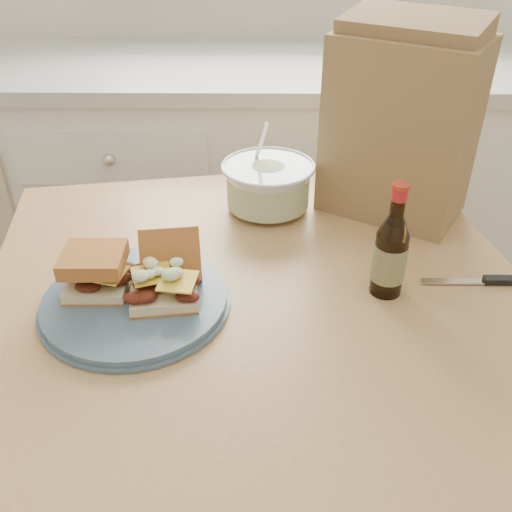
{
  "coord_description": "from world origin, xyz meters",
  "views": [
    {
      "loc": [
        -0.07,
        -0.08,
        1.4
      ],
      "look_at": [
        -0.08,
        0.71,
        0.88
      ],
      "focal_mm": 40.0,
      "sensor_mm": 36.0,
      "label": 1
    }
  ],
  "objects_px": {
    "coleslaw_bowl": "(268,187)",
    "paper_bag": "(400,128)",
    "plate": "(135,302)",
    "dining_table": "(260,340)",
    "beer_bottle": "(390,254)"
  },
  "relations": [
    {
      "from": "coleslaw_bowl",
      "to": "paper_bag",
      "type": "height_order",
      "value": "paper_bag"
    },
    {
      "from": "plate",
      "to": "paper_bag",
      "type": "bearing_deg",
      "value": 35.55
    },
    {
      "from": "dining_table",
      "to": "beer_bottle",
      "type": "height_order",
      "value": "beer_bottle"
    },
    {
      "from": "beer_bottle",
      "to": "paper_bag",
      "type": "relative_size",
      "value": 0.57
    },
    {
      "from": "dining_table",
      "to": "paper_bag",
      "type": "relative_size",
      "value": 3.03
    },
    {
      "from": "coleslaw_bowl",
      "to": "plate",
      "type": "bearing_deg",
      "value": -123.09
    },
    {
      "from": "plate",
      "to": "coleslaw_bowl",
      "type": "xyz_separation_m",
      "value": [
        0.23,
        0.35,
        0.04
      ]
    },
    {
      "from": "dining_table",
      "to": "coleslaw_bowl",
      "type": "xyz_separation_m",
      "value": [
        0.02,
        0.3,
        0.17
      ]
    },
    {
      "from": "plate",
      "to": "paper_bag",
      "type": "distance_m",
      "value": 0.63
    },
    {
      "from": "coleslaw_bowl",
      "to": "beer_bottle",
      "type": "bearing_deg",
      "value": -55.63
    },
    {
      "from": "beer_bottle",
      "to": "plate",
      "type": "bearing_deg",
      "value": -153.01
    },
    {
      "from": "plate",
      "to": "beer_bottle",
      "type": "distance_m",
      "value": 0.44
    },
    {
      "from": "coleslaw_bowl",
      "to": "paper_bag",
      "type": "distance_m",
      "value": 0.3
    },
    {
      "from": "paper_bag",
      "to": "dining_table",
      "type": "bearing_deg",
      "value": -101.71
    },
    {
      "from": "coleslaw_bowl",
      "to": "paper_bag",
      "type": "bearing_deg",
      "value": 1.19
    }
  ]
}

